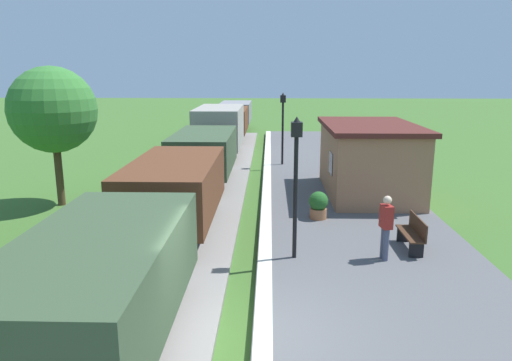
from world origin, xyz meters
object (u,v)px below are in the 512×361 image
station_hut (368,159)px  lamp_post_near (296,162)px  lamp_post_far (283,115)px  potted_planter (318,205)px  bench_down_platform (347,157)px  person_waiting (386,225)px  bench_near_hut (413,233)px  freight_train (213,142)px  tree_trackside_far (53,110)px

station_hut → lamp_post_near: lamp_post_near is taller
lamp_post_far → potted_planter: bearing=-84.1°
bench_down_platform → person_waiting: bearing=-94.4°
person_waiting → lamp_post_far: 13.00m
potted_planter → person_waiting: bearing=-68.3°
station_hut → lamp_post_near: (-3.23, -6.75, 1.15)m
bench_down_platform → potted_planter: size_ratio=1.64×
bench_near_hut → potted_planter: potted_planter is taller
lamp_post_far → freight_train: bearing=-175.9°
bench_down_platform → tree_trackside_far: 13.91m
lamp_post_near → station_hut: bearing=64.4°
tree_trackside_far → potted_planter: bearing=-13.0°
bench_near_hut → person_waiting: size_ratio=0.88×
potted_planter → lamp_post_far: 9.52m
lamp_post_near → lamp_post_far: size_ratio=1.00×
bench_near_hut → bench_down_platform: bearing=90.0°
freight_train → tree_trackside_far: bearing=-126.9°
person_waiting → tree_trackside_far: 12.59m
freight_train → potted_planter: freight_train is taller
freight_train → person_waiting: 13.76m
bench_down_platform → tree_trackside_far: tree_trackside_far is taller
bench_down_platform → lamp_post_near: lamp_post_near is taller
freight_train → person_waiting: (5.90, -12.42, -0.27)m
bench_down_platform → tree_trackside_far: size_ratio=0.29×
potted_planter → freight_train: bearing=116.8°
person_waiting → tree_trackside_far: size_ratio=0.33×
potted_planter → lamp_post_far: bearing=95.9°
person_waiting → tree_trackside_far: tree_trackside_far is taller
bench_near_hut → bench_down_platform: (0.00, 11.48, 0.00)m
freight_train → station_hut: station_hut is taller
bench_near_hut → lamp_post_near: (-3.27, -0.68, 2.08)m
person_waiting → lamp_post_near: (-2.33, 0.06, 1.62)m
freight_train → bench_near_hut: freight_train is taller
station_hut → tree_trackside_far: tree_trackside_far is taller
freight_train → bench_down_platform: bearing=-1.7°
bench_near_hut → lamp_post_near: bearing=-168.3°
bench_near_hut → person_waiting: person_waiting is taller
station_hut → bench_near_hut: bearing=-89.6°
station_hut → tree_trackside_far: (-11.88, -1.15, 1.97)m
person_waiting → tree_trackside_far: bearing=-36.7°
bench_near_hut → station_hut: bearing=90.4°
bench_near_hut → lamp_post_far: lamp_post_far is taller
bench_near_hut → person_waiting: 1.29m
bench_near_hut → lamp_post_near: 3.94m
freight_train → potted_planter: size_ratio=42.79×
bench_near_hut → tree_trackside_far: (-11.92, 4.92, 2.90)m
potted_planter → lamp_post_near: size_ratio=0.25×
potted_planter → lamp_post_near: lamp_post_near is taller
bench_down_platform → lamp_post_near: (-3.27, -12.16, 2.08)m
station_hut → potted_planter: 4.17m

